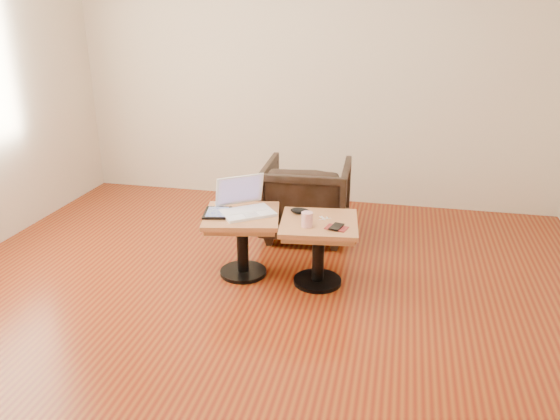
% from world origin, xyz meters
% --- Properties ---
extents(room_shell, '(4.52, 4.52, 2.71)m').
position_xyz_m(room_shell, '(0.00, 0.00, 1.35)').
color(room_shell, maroon).
rests_on(room_shell, ground).
extents(side_table_left, '(0.59, 0.59, 0.46)m').
position_xyz_m(side_table_left, '(-0.20, 0.56, 0.34)').
color(side_table_left, black).
rests_on(side_table_left, ground).
extents(side_table_right, '(0.56, 0.56, 0.46)m').
position_xyz_m(side_table_right, '(0.33, 0.54, 0.34)').
color(side_table_right, black).
rests_on(side_table_right, ground).
extents(laptop, '(0.45, 0.45, 0.24)m').
position_xyz_m(laptop, '(-0.19, 0.60, 0.50)').
color(laptop, white).
rests_on(laptop, side_table_left).
extents(tablet, '(0.22, 0.25, 0.02)m').
position_xyz_m(tablet, '(-0.36, 0.52, 0.46)').
color(tablet, black).
rests_on(tablet, side_table_left).
extents(charging_adapter, '(0.04, 0.04, 0.02)m').
position_xyz_m(charging_adapter, '(-0.42, 0.70, 0.47)').
color(charging_adapter, white).
rests_on(charging_adapter, side_table_left).
extents(glasses_case, '(0.15, 0.08, 0.04)m').
position_xyz_m(glasses_case, '(0.19, 0.64, 0.48)').
color(glasses_case, black).
rests_on(glasses_case, side_table_right).
extents(striped_cup, '(0.09, 0.09, 0.10)m').
position_xyz_m(striped_cup, '(0.27, 0.44, 0.50)').
color(striped_cup, '#D95A67').
rests_on(striped_cup, side_table_right).
extents(earbuds_tangle, '(0.07, 0.05, 0.01)m').
position_xyz_m(earbuds_tangle, '(0.36, 0.59, 0.46)').
color(earbuds_tangle, white).
rests_on(earbuds_tangle, side_table_right).
extents(phone_on_sleeve, '(0.15, 0.13, 0.02)m').
position_xyz_m(phone_on_sleeve, '(0.46, 0.45, 0.46)').
color(phone_on_sleeve, maroon).
rests_on(phone_on_sleeve, side_table_right).
extents(armchair, '(0.70, 0.71, 0.63)m').
position_xyz_m(armchair, '(0.11, 1.36, 0.31)').
color(armchair, black).
rests_on(armchair, ground).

